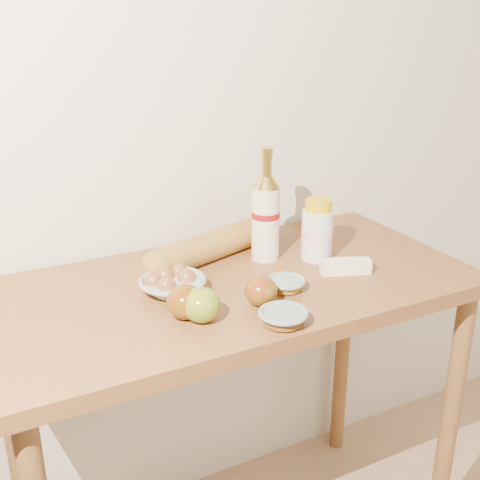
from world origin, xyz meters
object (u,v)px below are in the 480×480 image
object	(u,v)px
egg_bowl	(172,283)
baguette	(214,245)
bourbon_bottle	(266,215)
cream_bottle	(317,232)
table	(235,324)

from	to	relation	value
egg_bowl	baguette	bearing A→B (deg)	38.81
bourbon_bottle	cream_bottle	bearing A→B (deg)	-33.04
table	cream_bottle	xyz separation A→B (m)	(0.26, 0.03, 0.20)
bourbon_bottle	baguette	size ratio (longest dim) A/B	0.65
table	bourbon_bottle	xyz separation A→B (m)	(0.14, 0.09, 0.25)
table	bourbon_bottle	world-z (taller)	bourbon_bottle
table	baguette	xyz separation A→B (m)	(0.02, 0.15, 0.16)
cream_bottle	baguette	xyz separation A→B (m)	(-0.25, 0.13, -0.04)
cream_bottle	egg_bowl	world-z (taller)	cream_bottle
cream_bottle	baguette	size ratio (longest dim) A/B	0.36
egg_bowl	baguette	world-z (taller)	baguette
bourbon_bottle	baguette	distance (m)	0.16
bourbon_bottle	cream_bottle	distance (m)	0.15
table	bourbon_bottle	bearing A→B (deg)	33.57
cream_bottle	egg_bowl	size ratio (longest dim) A/B	0.83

